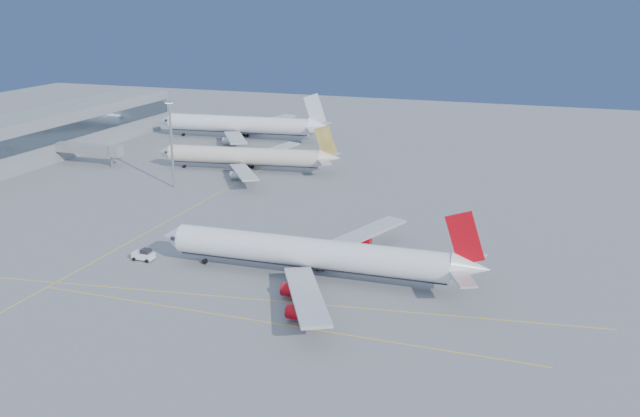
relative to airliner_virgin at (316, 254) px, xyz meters
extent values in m
plane|color=slate|center=(-5.74, -6.92, -4.88)|extent=(500.00, 500.00, 0.00)
cube|color=gray|center=(-120.74, 78.08, 2.62)|extent=(18.00, 110.00, 15.00)
cube|color=#3F4C59|center=(-111.54, 78.08, 4.12)|extent=(0.40, 107.80, 5.00)
cube|color=gray|center=(-100.74, 65.08, 0.32)|extent=(22.00, 3.00, 3.00)
cylinder|color=gray|center=(-91.74, 65.08, -2.28)|extent=(0.70, 0.70, 5.20)
cube|color=gray|center=(-89.74, 65.08, 0.32)|extent=(3.20, 3.60, 3.40)
cube|color=yellow|center=(-0.74, -20.92, -4.87)|extent=(90.00, 0.18, 0.02)
cube|color=yellow|center=(-5.74, -12.92, -4.87)|extent=(118.86, 16.88, 0.02)
cube|color=yellow|center=(-45.74, 23.08, -4.87)|extent=(0.18, 140.00, 0.02)
cylinder|color=white|center=(-1.43, -0.03, 0.16)|extent=(54.47, 6.82, 5.63)
cone|color=white|center=(-30.74, -0.67, 0.16)|extent=(4.49, 5.72, 5.63)
cone|color=white|center=(29.14, 0.64, 0.75)|extent=(6.91, 5.50, 5.35)
cube|color=black|center=(-28.90, -0.63, 0.75)|extent=(1.67, 5.38, 0.68)
cube|color=#B7B7BC|center=(3.84, -15.69, -1.39)|extent=(17.34, 27.32, 0.53)
cube|color=#B7B7BC|center=(3.15, 15.84, -1.39)|extent=(16.32, 27.66, 0.53)
cube|color=#BE0812|center=(27.68, 0.61, 6.18)|extent=(7.47, 0.60, 10.27)
cylinder|color=gray|center=(-23.72, -0.52, -3.23)|extent=(0.23, 0.23, 2.23)
cylinder|color=black|center=(-23.72, -0.52, -4.35)|extent=(1.08, 0.70, 1.07)
cylinder|color=gray|center=(-0.37, -3.99, -3.23)|extent=(0.31, 0.31, 2.23)
cylinder|color=black|center=(-0.37, -3.99, -4.35)|extent=(1.09, 0.90, 1.07)
cylinder|color=gray|center=(-0.55, 3.97, -3.23)|extent=(0.31, 0.31, 2.23)
cylinder|color=black|center=(-0.55, 3.97, -4.35)|extent=(1.09, 0.90, 1.07)
cylinder|color=#BE0812|center=(-0.20, -10.70, -3.21)|extent=(4.71, 2.53, 2.43)
cylinder|color=#BE0812|center=(4.10, -19.06, -3.21)|extent=(4.71, 2.53, 2.43)
cylinder|color=#BE0812|center=(-0.67, 10.69, -3.21)|extent=(4.71, 2.53, 2.43)
cylinder|color=#BE0812|center=(3.26, 19.22, -3.21)|extent=(4.71, 2.53, 2.43)
cylinder|color=beige|center=(-50.13, 74.19, -0.18)|extent=(47.80, 11.86, 5.21)
cone|color=beige|center=(-75.66, 70.56, -0.18)|extent=(4.81, 5.74, 5.21)
cone|color=beige|center=(-23.44, 77.99, 0.37)|extent=(7.03, 5.80, 4.95)
cube|color=black|center=(-73.94, 70.80, 0.37)|extent=(2.15, 5.11, 0.64)
cube|color=#B7B7BC|center=(-43.74, 60.59, -1.61)|extent=(18.25, 23.83, 0.50)
cube|color=#B7B7BC|center=(-47.79, 89.03, -1.61)|extent=(12.35, 25.80, 0.50)
cube|color=gold|center=(-24.79, 77.80, 5.47)|extent=(7.02, 1.40, 9.67)
cylinder|color=gray|center=(-69.43, 71.44, -3.33)|extent=(0.22, 0.22, 2.10)
cylinder|color=black|center=(-69.43, 71.44, -4.38)|extent=(1.09, 0.78, 1.01)
cylinder|color=gray|center=(-48.71, 70.65, -3.33)|extent=(0.29, 0.29, 2.10)
cylinder|color=black|center=(-48.71, 70.65, -4.38)|extent=(1.11, 0.96, 1.01)
cylinder|color=gray|center=(-49.75, 77.98, -3.33)|extent=(0.29, 0.29, 2.10)
cylinder|color=black|center=(-49.75, 77.98, -4.38)|extent=(1.11, 0.96, 1.01)
cylinder|color=#B7B7BC|center=(-46.69, 62.76, -3.32)|extent=(4.67, 2.88, 2.29)
cylinder|color=#B7B7BC|center=(-50.02, 86.13, -3.32)|extent=(4.67, 2.88, 2.29)
cylinder|color=white|center=(-73.62, 119.36, 0.71)|extent=(55.17, 10.97, 6.14)
cone|color=white|center=(-103.33, 116.72, 0.71)|extent=(5.46, 6.55, 6.14)
cone|color=white|center=(-42.48, 122.12, 1.37)|extent=(8.16, 6.49, 5.84)
cube|color=black|center=(-101.26, 116.91, 1.37)|extent=(2.26, 5.97, 0.77)
cube|color=#B7B7BC|center=(-67.13, 103.22, -0.98)|extent=(20.12, 28.28, 0.60)
cube|color=#B7B7BC|center=(-70.08, 136.39, -0.98)|extent=(15.86, 29.68, 0.60)
cube|color=silver|center=(-44.11, 121.98, 7.46)|extent=(8.45, 1.24, 11.61)
cylinder|color=gray|center=(-96.01, 117.37, -3.02)|extent=(0.26, 0.26, 2.52)
cylinder|color=black|center=(-96.01, 117.37, -4.28)|extent=(1.27, 0.87, 1.21)
cylinder|color=gray|center=(-72.14, 115.09, -3.02)|extent=(0.35, 0.35, 2.52)
cylinder|color=black|center=(-72.14, 115.09, -4.28)|extent=(1.29, 1.09, 1.21)
cylinder|color=gray|center=(-72.91, 123.83, -3.02)|extent=(0.35, 0.35, 2.52)
cylinder|color=black|center=(-72.91, 123.83, -4.28)|extent=(1.29, 1.09, 1.21)
cylinder|color=#B7B7BC|center=(-70.47, 105.89, -3.04)|extent=(5.49, 3.20, 2.74)
cylinder|color=#B7B7BC|center=(-72.89, 133.17, -3.04)|extent=(5.49, 3.20, 2.74)
cube|color=white|center=(-36.64, -2.71, -3.90)|extent=(4.39, 2.23, 1.31)
cube|color=black|center=(-35.98, -2.71, -2.92)|extent=(1.77, 1.88, 0.98)
cylinder|color=black|center=(-38.18, -3.84, -4.50)|extent=(0.77, 0.39, 0.76)
cylinder|color=black|center=(-38.15, -1.54, -4.50)|extent=(0.77, 0.39, 0.76)
cylinder|color=black|center=(-35.12, -3.87, -4.50)|extent=(0.77, 0.39, 0.76)
cylinder|color=black|center=(-35.09, -1.58, -4.50)|extent=(0.77, 0.39, 0.76)
cylinder|color=gray|center=(-60.40, 49.83, 7.13)|extent=(0.67, 0.67, 24.02)
cube|color=gray|center=(-60.40, 49.83, 19.33)|extent=(2.11, 2.11, 0.48)
cube|color=white|center=(-60.40, 49.83, 18.94)|extent=(1.54, 1.54, 0.24)
camera|label=1|loc=(42.90, -119.75, 47.43)|focal=40.00mm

